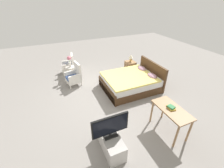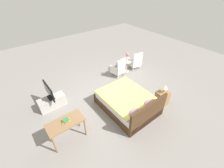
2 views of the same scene
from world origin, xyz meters
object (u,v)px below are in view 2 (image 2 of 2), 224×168
at_px(side_table, 127,65).
at_px(flower_vase, 127,56).
at_px(nightstand, 162,98).
at_px(vanity_desk, 66,125).
at_px(table_lamp, 165,88).
at_px(armchair_by_window_right, 118,69).
at_px(bed, 128,103).
at_px(armchair_by_window_left, 135,62).
at_px(book_stack, 66,120).
at_px(tv_flatscreen, 49,91).
at_px(tv_stand, 52,102).

bearing_deg(side_table, flower_vase, 0.00).
bearing_deg(nightstand, vanity_desk, -12.72).
relative_size(side_table, flower_vase, 1.18).
relative_size(nightstand, table_lamp, 1.77).
xyz_separation_m(nightstand, vanity_desk, (3.45, -0.78, 0.35)).
bearing_deg(armchair_by_window_right, side_table, -176.59).
height_order(bed, armchair_by_window_left, bed).
distance_m(flower_vase, table_lamp, 2.67).
height_order(armchair_by_window_right, table_lamp, armchair_by_window_right).
bearing_deg(bed, table_lamp, 152.72).
distance_m(flower_vase, nightstand, 2.73).
xyz_separation_m(table_lamp, book_stack, (3.41, -0.79, -0.01)).
height_order(bed, tv_flatscreen, tv_flatscreen).
distance_m(bed, vanity_desk, 2.30).
distance_m(bed, armchair_by_window_left, 3.05).
distance_m(tv_stand, book_stack, 1.73).
height_order(armchair_by_window_left, side_table, armchair_by_window_left).
relative_size(flower_vase, nightstand, 0.82).
bearing_deg(book_stack, flower_vase, -155.49).
bearing_deg(bed, book_stack, -4.64).
bearing_deg(side_table, tv_flatscreen, 2.77).
distance_m(flower_vase, tv_flatscreen, 3.92).
height_order(armchair_by_window_left, book_stack, armchair_by_window_left).
distance_m(bed, nightstand, 1.33).
distance_m(armchair_by_window_right, tv_flatscreen, 3.37).
height_order(flower_vase, tv_flatscreen, flower_vase).
relative_size(tv_flatscreen, book_stack, 3.47).
xyz_separation_m(armchair_by_window_right, tv_stand, (3.34, 0.16, -0.15)).
xyz_separation_m(armchair_by_window_left, nightstand, (1.15, 2.57, -0.08)).
bearing_deg(armchair_by_window_left, vanity_desk, 21.34).
bearing_deg(armchair_by_window_left, book_stack, 21.38).
bearing_deg(nightstand, flower_vase, -102.44).
xyz_separation_m(armchair_by_window_left, armchair_by_window_right, (1.14, -0.00, 0.00)).
relative_size(table_lamp, tv_flatscreen, 0.38).
height_order(flower_vase, nightstand, flower_vase).
relative_size(bed, side_table, 3.62).
relative_size(flower_vase, tv_flatscreen, 0.56).
distance_m(armchair_by_window_right, nightstand, 2.57).
xyz_separation_m(bed, nightstand, (-1.18, 0.61, -0.01)).
height_order(tv_stand, vanity_desk, vanity_desk).
xyz_separation_m(side_table, vanity_desk, (4.02, 1.83, 0.29)).
distance_m(flower_vase, vanity_desk, 4.42).
height_order(nightstand, tv_stand, nightstand).
height_order(side_table, tv_stand, side_table).
relative_size(flower_vase, table_lamp, 1.45).
distance_m(table_lamp, tv_stand, 4.16).
height_order(side_table, nightstand, nightstand).
height_order(armchair_by_window_left, nightstand, armchair_by_window_left).
bearing_deg(tv_stand, book_stack, 87.34).
distance_m(nightstand, table_lamp, 0.51).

